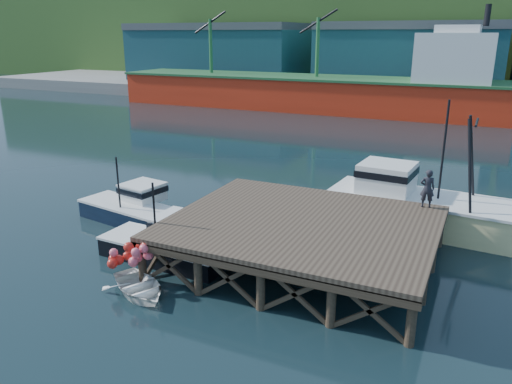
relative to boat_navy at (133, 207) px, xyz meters
The scene contains 12 objects.
ground 5.53m from the boat_navy, 12.33° to the right, with size 300.00×300.00×0.00m, color black.
wharf 10.99m from the boat_navy, ahead, with size 12.00×10.00×2.62m.
far_quay 69.04m from the boat_navy, 85.56° to the left, with size 160.00×40.00×2.00m, color gray.
warehouse_left 70.61m from the boat_navy, 114.92° to the left, with size 32.00×16.00×9.00m, color #184E51.
warehouse_mid 64.31m from the boat_navy, 85.21° to the left, with size 28.00×16.00×9.00m, color #184E51.
cargo_ship 47.00m from the boat_navy, 93.81° to the left, with size 55.50×10.00×13.75m.
hillside 99.50m from the boat_navy, 86.90° to the left, with size 220.00×50.00×22.00m, color #2D511E.
boat_navy is the anchor object (origin of this frame).
boat_black 5.87m from the boat_navy, 34.99° to the right, with size 6.61×5.56×4.03m.
trawler 16.48m from the boat_navy, 20.78° to the left, with size 11.01×4.70×7.18m.
dinghy 9.07m from the boat_navy, 50.29° to the right, with size 2.42×3.39×0.70m, color white.
dockworker 16.25m from the boat_navy, 11.59° to the left, with size 0.70×0.46×1.93m, color black.
Camera 1 is at (12.71, -20.52, 10.40)m, focal length 35.00 mm.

